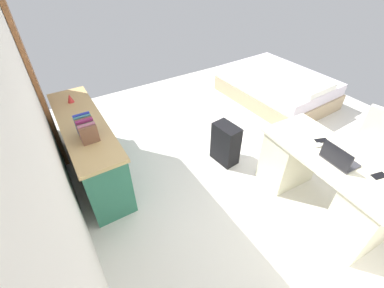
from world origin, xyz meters
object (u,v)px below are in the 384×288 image
object	(u,v)px
bed	(277,87)
laptop	(338,159)
suitcase_black	(225,144)
desk	(323,181)
cell_phone_near_laptop	(379,176)
office_chair	(370,153)
credenza	(90,148)
figurine_small	(70,98)
cell_phone_by_mouse	(321,140)
computer_mouse	(318,145)

from	to	relation	value
bed	laptop	bearing A→B (deg)	144.40
bed	suitcase_black	xyz separation A→B (m)	(-0.88, 1.87, 0.04)
desk	cell_phone_near_laptop	world-z (taller)	cell_phone_near_laptop
office_chair	credenza	size ratio (longest dim) A/B	0.52
bed	figurine_small	xyz separation A→B (m)	(0.34, 3.45, 0.61)
cell_phone_near_laptop	cell_phone_by_mouse	distance (m)	0.61
office_chair	bed	distance (m)	2.16
credenza	figurine_small	bearing A→B (deg)	0.17
desk	office_chair	world-z (taller)	office_chair
computer_mouse	figurine_small	xyz separation A→B (m)	(2.20, 1.99, 0.08)
bed	laptop	size ratio (longest dim) A/B	6.09
cell_phone_by_mouse	figurine_small	size ratio (longest dim) A/B	1.24
laptop	cell_phone_by_mouse	world-z (taller)	laptop
bed	office_chair	bearing A→B (deg)	163.29
desk	figurine_small	size ratio (longest dim) A/B	13.38
desk	computer_mouse	distance (m)	0.42
desk	cell_phone_near_laptop	size ratio (longest dim) A/B	10.82
figurine_small	bed	bearing A→B (deg)	-95.63
computer_mouse	cell_phone_near_laptop	xyz separation A→B (m)	(-0.57, -0.11, -0.01)
credenza	suitcase_black	world-z (taller)	credenza
desk	suitcase_black	xyz separation A→B (m)	(1.17, 0.42, -0.11)
computer_mouse	credenza	bearing A→B (deg)	52.72
credenza	bed	size ratio (longest dim) A/B	0.92
credenza	figurine_small	distance (m)	0.69
suitcase_black	cell_phone_near_laptop	distance (m)	1.71
office_chair	figurine_small	distance (m)	3.74
cell_phone_by_mouse	office_chair	bearing A→B (deg)	-87.76
credenza	cell_phone_near_laptop	xyz separation A→B (m)	(-2.25, -2.10, 0.36)
desk	computer_mouse	xyz separation A→B (m)	(0.19, 0.01, 0.37)
bed	cell_phone_by_mouse	xyz separation A→B (m)	(-1.82, 1.35, 0.51)
credenza	cell_phone_by_mouse	bearing A→B (deg)	-128.11
suitcase_black	computer_mouse	distance (m)	1.17
desk	office_chair	size ratio (longest dim) A/B	1.57
cell_phone_near_laptop	cell_phone_by_mouse	size ratio (longest dim) A/B	1.00
figurine_small	laptop	bearing A→B (deg)	-141.79
desk	cell_phone_by_mouse	bearing A→B (deg)	-22.13
credenza	computer_mouse	bearing A→B (deg)	-130.21
bed	suitcase_black	distance (m)	2.06
suitcase_black	figurine_small	size ratio (longest dim) A/B	5.15
suitcase_black	cell_phone_by_mouse	distance (m)	1.17
laptop	computer_mouse	size ratio (longest dim) A/B	3.21
cell_phone_by_mouse	bed	bearing A→B (deg)	-16.37
laptop	cell_phone_by_mouse	distance (m)	0.34
desk	suitcase_black	bearing A→B (deg)	19.75
credenza	cell_phone_near_laptop	size ratio (longest dim) A/B	13.24
desk	cell_phone_by_mouse	xyz separation A→B (m)	(0.23, -0.09, 0.36)
suitcase_black	laptop	bearing A→B (deg)	-170.44
office_chair	credenza	distance (m)	3.40
cell_phone_by_mouse	desk	bearing A→B (deg)	178.12
bed	suitcase_black	size ratio (longest dim) A/B	3.45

